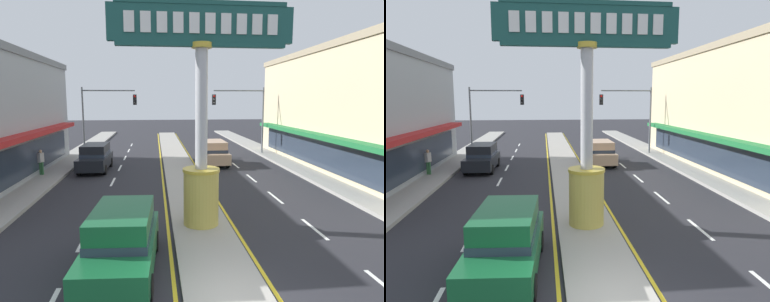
{
  "view_description": "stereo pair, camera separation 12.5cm",
  "coord_description": "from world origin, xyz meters",
  "views": [
    {
      "loc": [
        -1.78,
        -7.32,
        5.06
      ],
      "look_at": [
        0.0,
        8.8,
        2.6
      ],
      "focal_mm": 31.5,
      "sensor_mm": 36.0,
      "label": 1
    },
    {
      "loc": [
        -1.66,
        -7.33,
        5.06
      ],
      "look_at": [
        0.0,
        8.8,
        2.6
      ],
      "focal_mm": 31.5,
      "sensor_mm": 36.0,
      "label": 2
    }
  ],
  "objects": [
    {
      "name": "pedestrian_near_kerb",
      "position": [
        -9.26,
        15.39,
        1.12
      ],
      "size": [
        0.34,
        0.45,
        1.67
      ],
      "color": "#336B3D",
      "rests_on": "sidewalk_left"
    },
    {
      "name": "district_sign",
      "position": [
        0.0,
        5.51,
        4.05
      ],
      "size": [
        6.9,
        1.46,
        8.51
      ],
      "color": "gold",
      "rests_on": "median_strip"
    },
    {
      "name": "traffic_light_left_side",
      "position": [
        -6.38,
        23.7,
        4.25
      ],
      "size": [
        4.86,
        0.46,
        6.2
      ],
      "color": "slate",
      "rests_on": "ground"
    },
    {
      "name": "suv_far_right_lane",
      "position": [
        -2.79,
        2.24,
        0.98
      ],
      "size": [
        2.17,
        4.7,
        1.9
      ],
      "color": "#14562D",
      "rests_on": "ground"
    },
    {
      "name": "sidewalk_left",
      "position": [
        -8.88,
        16.0,
        0.09
      ],
      "size": [
        2.27,
        60.0,
        0.18
      ],
      "primitive_type": "cube",
      "color": "#9E9B93",
      "rests_on": "ground"
    },
    {
      "name": "median_strip",
      "position": [
        0.0,
        18.0,
        0.07
      ],
      "size": [
        2.29,
        52.0,
        0.14
      ],
      "primitive_type": "cube",
      "color": "#A39E93",
      "rests_on": "ground"
    },
    {
      "name": "lane_markings",
      "position": [
        -0.0,
        16.65,
        0.0
      ],
      "size": [
        9.03,
        52.0,
        0.01
      ],
      "color": "silver",
      "rests_on": "ground"
    },
    {
      "name": "traffic_light_right_side",
      "position": [
        6.38,
        22.87,
        4.25
      ],
      "size": [
        4.86,
        0.46,
        6.2
      ],
      "color": "slate",
      "rests_on": "ground"
    },
    {
      "name": "suv_near_left_lane",
      "position": [
        -6.1,
        17.3,
        0.98
      ],
      "size": [
        2.03,
        4.63,
        1.9
      ],
      "color": "black",
      "rests_on": "ground"
    },
    {
      "name": "storefront_right",
      "position": [
        14.24,
        15.73,
        4.4
      ],
      "size": [
        10.62,
        22.22,
        8.8
      ],
      "color": "beige",
      "rests_on": "ground"
    },
    {
      "name": "sidewalk_right",
      "position": [
        8.88,
        16.0,
        0.09
      ],
      "size": [
        2.27,
        60.0,
        0.18
      ],
      "primitive_type": "cube",
      "color": "#9E9B93",
      "rests_on": "ground"
    },
    {
      "name": "suv_near_right_lane",
      "position": [
        2.8,
        18.62,
        0.98
      ],
      "size": [
        1.98,
        4.61,
        1.9
      ],
      "color": "tan",
      "rests_on": "ground"
    }
  ]
}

